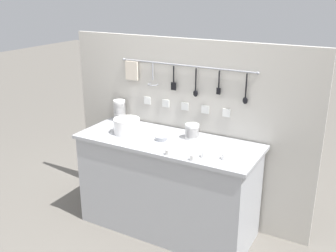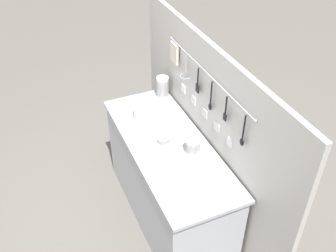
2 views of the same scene
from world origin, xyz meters
The scene contains 11 objects.
ground_plane centered at (0.00, 0.00, 0.00)m, with size 20.00×20.00×0.00m, color #666059.
counter centered at (0.00, 0.00, 0.43)m, with size 1.60×0.62×0.86m.
back_wall centered at (0.00, 0.35, 0.85)m, with size 2.40×0.11×1.68m.
bowl_stack_back_corner centered at (-0.67, 0.23, 0.96)m, with size 0.11×0.11×0.20m.
bowl_stack_short_front centered at (0.16, 0.14, 0.93)m, with size 0.12×0.12×0.13m.
plate_stack centered at (-0.40, -0.02, 0.93)m, with size 0.23×0.23×0.13m.
steel_mixing_bowl centered at (-0.05, -0.02, 0.88)m, with size 0.10×0.10×0.03m.
cup_front_right centered at (0.42, -0.17, 0.88)m, with size 0.05×0.05×0.04m.
cup_edge_near centered at (0.57, -0.13, 0.88)m, with size 0.05×0.05×0.04m.
cup_by_caddy centered at (0.15, -0.27, 0.88)m, with size 0.05×0.05×0.04m.
cup_back_right centered at (0.37, -0.27, 0.88)m, with size 0.05×0.05×0.04m.
Camera 1 is at (1.52, -2.72, 2.10)m, focal length 42.00 mm.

